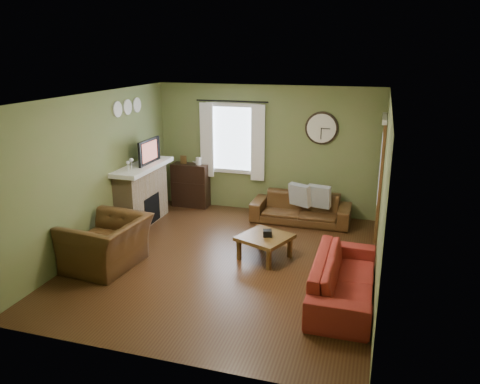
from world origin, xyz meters
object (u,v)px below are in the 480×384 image
(bookshelf, at_px, (191,185))
(sofa_brown, at_px, (301,208))
(armchair, at_px, (107,243))
(coffee_table, at_px, (265,247))
(sofa_red, at_px, (344,278))

(bookshelf, bearing_deg, sofa_brown, -7.11)
(armchair, distance_m, coffee_table, 2.48)
(sofa_red, relative_size, coffee_table, 2.75)
(sofa_red, bearing_deg, coffee_table, 55.32)
(sofa_brown, relative_size, sofa_red, 0.94)
(sofa_brown, xyz_separation_m, coffee_table, (-0.27, -1.84, -0.08))
(armchair, bearing_deg, sofa_brown, 142.81)
(sofa_brown, relative_size, coffee_table, 2.59)
(coffee_table, bearing_deg, bookshelf, 135.32)
(bookshelf, xyz_separation_m, sofa_brown, (2.44, -0.30, -0.19))
(bookshelf, xyz_separation_m, sofa_red, (3.50, -3.07, -0.17))
(coffee_table, bearing_deg, sofa_brown, 81.62)
(bookshelf, bearing_deg, sofa_red, -41.23)
(sofa_brown, distance_m, sofa_red, 2.96)
(sofa_brown, bearing_deg, armchair, -131.87)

